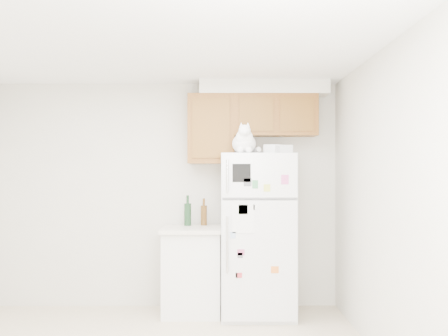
{
  "coord_description": "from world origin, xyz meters",
  "views": [
    {
      "loc": [
        0.61,
        -3.9,
        1.52
      ],
      "look_at": [
        0.64,
        1.55,
        1.55
      ],
      "focal_mm": 42.0,
      "sensor_mm": 36.0,
      "label": 1
    }
  ],
  "objects_px": {
    "storage_box_back": "(272,149)",
    "storage_box_front": "(284,149)",
    "base_counter": "(192,270)",
    "bottle_green": "(188,210)",
    "refrigerator": "(257,234)",
    "cat": "(244,142)",
    "bottle_amber": "(204,212)"
  },
  "relations": [
    {
      "from": "storage_box_back",
      "to": "bottle_green",
      "type": "xyz_separation_m",
      "value": [
        -0.91,
        0.15,
        -0.66
      ]
    },
    {
      "from": "storage_box_back",
      "to": "storage_box_front",
      "type": "relative_size",
      "value": 1.2
    },
    {
      "from": "refrigerator",
      "to": "bottle_green",
      "type": "bearing_deg",
      "value": 162.72
    },
    {
      "from": "storage_box_back",
      "to": "bottle_amber",
      "type": "distance_m",
      "value": 1.02
    },
    {
      "from": "base_counter",
      "to": "storage_box_back",
      "type": "height_order",
      "value": "storage_box_back"
    },
    {
      "from": "storage_box_back",
      "to": "cat",
      "type": "bearing_deg",
      "value": -134.22
    },
    {
      "from": "refrigerator",
      "to": "bottle_amber",
      "type": "bearing_deg",
      "value": 155.26
    },
    {
      "from": "base_counter",
      "to": "cat",
      "type": "xyz_separation_m",
      "value": [
        0.55,
        -0.24,
        1.35
      ]
    },
    {
      "from": "refrigerator",
      "to": "bottle_amber",
      "type": "distance_m",
      "value": 0.66
    },
    {
      "from": "bottle_amber",
      "to": "refrigerator",
      "type": "bearing_deg",
      "value": -24.74
    },
    {
      "from": "storage_box_back",
      "to": "bottle_green",
      "type": "relative_size",
      "value": 0.54
    },
    {
      "from": "base_counter",
      "to": "bottle_green",
      "type": "xyz_separation_m",
      "value": [
        -0.06,
        0.16,
        0.62
      ]
    },
    {
      "from": "refrigerator",
      "to": "storage_box_front",
      "type": "distance_m",
      "value": 0.94
    },
    {
      "from": "refrigerator",
      "to": "bottle_green",
      "type": "xyz_separation_m",
      "value": [
        -0.75,
        0.23,
        0.24
      ]
    },
    {
      "from": "cat",
      "to": "bottle_green",
      "type": "xyz_separation_m",
      "value": [
        -0.6,
        0.4,
        -0.73
      ]
    },
    {
      "from": "refrigerator",
      "to": "bottle_amber",
      "type": "relative_size",
      "value": 5.72
    },
    {
      "from": "storage_box_back",
      "to": "bottle_green",
      "type": "distance_m",
      "value": 1.14
    },
    {
      "from": "refrigerator",
      "to": "cat",
      "type": "relative_size",
      "value": 3.85
    },
    {
      "from": "refrigerator",
      "to": "bottle_green",
      "type": "distance_m",
      "value": 0.82
    },
    {
      "from": "base_counter",
      "to": "storage_box_front",
      "type": "height_order",
      "value": "storage_box_front"
    },
    {
      "from": "cat",
      "to": "storage_box_back",
      "type": "xyz_separation_m",
      "value": [
        0.31,
        0.25,
        -0.07
      ]
    },
    {
      "from": "cat",
      "to": "storage_box_front",
      "type": "relative_size",
      "value": 2.94
    },
    {
      "from": "storage_box_front",
      "to": "bottle_amber",
      "type": "distance_m",
      "value": 1.12
    },
    {
      "from": "storage_box_front",
      "to": "bottle_green",
      "type": "height_order",
      "value": "storage_box_front"
    },
    {
      "from": "base_counter",
      "to": "bottle_green",
      "type": "bearing_deg",
      "value": 109.67
    },
    {
      "from": "base_counter",
      "to": "bottle_amber",
      "type": "distance_m",
      "value": 0.65
    },
    {
      "from": "bottle_green",
      "to": "base_counter",
      "type": "bearing_deg",
      "value": -70.33
    },
    {
      "from": "refrigerator",
      "to": "storage_box_back",
      "type": "relative_size",
      "value": 9.44
    },
    {
      "from": "bottle_green",
      "to": "refrigerator",
      "type": "bearing_deg",
      "value": -17.28
    },
    {
      "from": "storage_box_front",
      "to": "bottle_green",
      "type": "bearing_deg",
      "value": 145.04
    },
    {
      "from": "refrigerator",
      "to": "cat",
      "type": "xyz_separation_m",
      "value": [
        -0.14,
        -0.17,
        0.97
      ]
    },
    {
      "from": "base_counter",
      "to": "bottle_amber",
      "type": "bearing_deg",
      "value": 57.58
    }
  ]
}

